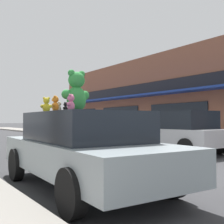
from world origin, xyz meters
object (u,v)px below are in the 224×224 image
Objects in this scene: plush_art_car at (84,147)px; teddy_bear_giant at (76,92)px; teddy_bear_cream at (59,107)px; parked_car_far_right at (110,129)px; teddy_bear_pink at (71,103)px; teddy_bear_yellow at (46,105)px; teddy_bear_orange at (55,104)px; parked_car_far_center at (177,130)px; teddy_bear_black at (66,107)px.

plush_art_car is 5.40× the size of teddy_bear_giant.
parked_car_far_right is (6.51, 7.52, -0.75)m from teddy_bear_cream.
parked_car_far_right is (6.20, 8.02, 0.07)m from plush_art_car.
teddy_bear_cream reaches higher than plush_art_car.
teddy_bear_pink is (-0.34, -0.42, -0.27)m from teddy_bear_giant.
plush_art_car is 13.52× the size of teddy_bear_yellow.
teddy_bear_yellow reaches higher than parked_car_far_right.
teddy_bear_giant is at bearing -128.86° from parked_car_far_right.
teddy_bear_giant reaches higher than teddy_bear_orange.
teddy_bear_giant is 6.84m from parked_car_far_center.
teddy_bear_black is at bearing 120.49° from teddy_bear_yellow.
parked_car_far_center is at bearing 166.36° from teddy_bear_pink.
teddy_bear_orange reaches higher than parked_car_far_center.
teddy_bear_yellow is at bearing -133.29° from parked_car_far_right.
teddy_bear_giant is 0.48m from teddy_bear_cream.
teddy_bear_black is 0.66× the size of teddy_bear_orange.
plush_art_car is at bearing 84.34° from teddy_bear_giant.
teddy_bear_cream is 1.07× the size of teddy_bear_black.
teddy_bear_pink is 1.57× the size of teddy_bear_black.
teddy_bear_pink reaches higher than teddy_bear_orange.
teddy_bear_cream is 0.05× the size of parked_car_far_right.
parked_car_far_center is at bearing 167.96° from teddy_bear_black.
parked_car_far_right is at bearing 90.00° from parked_car_far_center.
teddy_bear_orange is 10.27m from parked_car_far_right.
teddy_bear_giant is 0.21× the size of parked_car_far_center.
teddy_bear_black is at bearing 96.34° from teddy_bear_cream.
teddy_bear_black reaches higher than parked_car_far_right.
teddy_bear_orange is 0.08× the size of parked_car_far_right.
plush_art_car is at bearing 68.73° from teddy_bear_cream.
teddy_bear_pink is at bearing 63.75° from teddy_bear_orange.
plush_art_car is at bearing 124.63° from teddy_bear_yellow.
teddy_bear_orange is (-0.13, -0.79, -0.02)m from teddy_bear_yellow.
teddy_bear_orange is (-0.49, 0.27, 0.86)m from plush_art_car.
teddy_bear_yellow is 0.80m from teddy_bear_orange.
teddy_bear_pink is (-0.33, -0.08, 0.87)m from plush_art_car.
teddy_bear_black is at bearing -144.01° from teddy_bear_pink.
teddy_bear_cream is at bearing -130.82° from teddy_bear_pink.
teddy_bear_yellow is at bearing -151.59° from teddy_bear_orange.
teddy_bear_pink is at bearing -154.16° from parked_car_far_center.
teddy_bear_yellow is at bearing -109.92° from teddy_bear_black.
plush_art_car is 21.04× the size of teddy_bear_cream.
teddy_bear_cream is 0.06× the size of parked_car_far_center.
teddy_bear_orange reaches higher than parked_car_far_right.
teddy_bear_pink is 0.39m from teddy_bear_orange.
teddy_bear_black is at bearing -25.31° from teddy_bear_giant.
parked_car_far_center is at bearing 148.14° from teddy_bear_cream.
plush_art_car is 1.19m from teddy_bear_giant.
teddy_bear_giant is 2.76× the size of teddy_bear_orange.
teddy_bear_black is 0.05× the size of parked_car_far_center.
teddy_bear_giant is at bearing 123.53° from teddy_bear_black.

